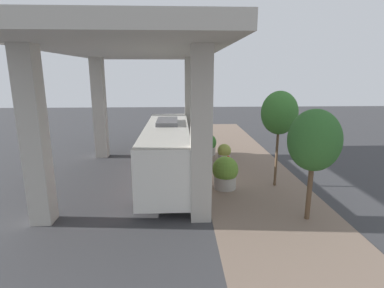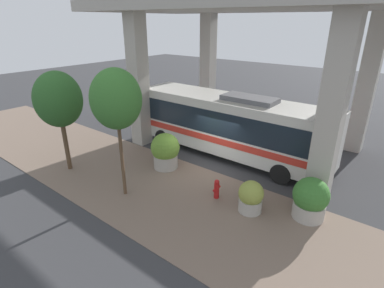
{
  "view_description": "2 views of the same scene",
  "coord_description": "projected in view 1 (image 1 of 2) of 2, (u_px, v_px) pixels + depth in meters",
  "views": [
    {
      "loc": [
        1.46,
        17.88,
        6.5
      ],
      "look_at": [
        0.6,
        -1.13,
        1.95
      ],
      "focal_mm": 28.0,
      "sensor_mm": 36.0,
      "label": 1
    },
    {
      "loc": [
        -11.35,
        -7.92,
        7.19
      ],
      "look_at": [
        -0.85,
        0.32,
        1.62
      ],
      "focal_mm": 28.0,
      "sensor_mm": 36.0,
      "label": 2
    }
  ],
  "objects": [
    {
      "name": "planter_middle",
      "position": [
        225.0,
        173.0,
        17.02
      ],
      "size": [
        1.48,
        1.48,
        1.89
      ],
      "color": "#ADA89E",
      "rests_on": "ground"
    },
    {
      "name": "planter_back",
      "position": [
        208.0,
        145.0,
        24.11
      ],
      "size": [
        1.36,
        1.36,
        1.71
      ],
      "color": "#ADA89E",
      "rests_on": "ground"
    },
    {
      "name": "street_tree_far",
      "position": [
        314.0,
        141.0,
        12.79
      ],
      "size": [
        2.24,
        2.24,
        5.03
      ],
      "color": "brown",
      "rests_on": "ground"
    },
    {
      "name": "fire_hydrant",
      "position": [
        228.0,
        162.0,
        20.77
      ],
      "size": [
        0.48,
        0.23,
        0.9
      ],
      "color": "#B21919",
      "rests_on": "ground"
    },
    {
      "name": "overpass",
      "position": [
        134.0,
        61.0,
        17.11
      ],
      "size": [
        9.4,
        18.7,
        8.21
      ],
      "color": "#ADA89E",
      "rests_on": "ground"
    },
    {
      "name": "bus",
      "position": [
        167.0,
        149.0,
        18.31
      ],
      "size": [
        2.72,
        11.23,
        3.58
      ],
      "color": "silver",
      "rests_on": "ground"
    },
    {
      "name": "planter_front",
      "position": [
        224.0,
        153.0,
        22.27
      ],
      "size": [
        1.01,
        1.01,
        1.35
      ],
      "color": "#ADA89E",
      "rests_on": "ground"
    },
    {
      "name": "ground_plane",
      "position": [
        202.0,
        178.0,
        18.95
      ],
      "size": [
        80.0,
        80.0,
        0.0
      ],
      "primitive_type": "plane",
      "color": "#38383A",
      "rests_on": "ground"
    },
    {
      "name": "sidewalk_strip",
      "position": [
        249.0,
        177.0,
        19.08
      ],
      "size": [
        6.0,
        40.0,
        0.02
      ],
      "color": "#7A6656",
      "rests_on": "ground"
    },
    {
      "name": "street_tree_near",
      "position": [
        279.0,
        113.0,
        16.69
      ],
      "size": [
        2.03,
        2.03,
        5.53
      ],
      "color": "brown",
      "rests_on": "ground"
    }
  ]
}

